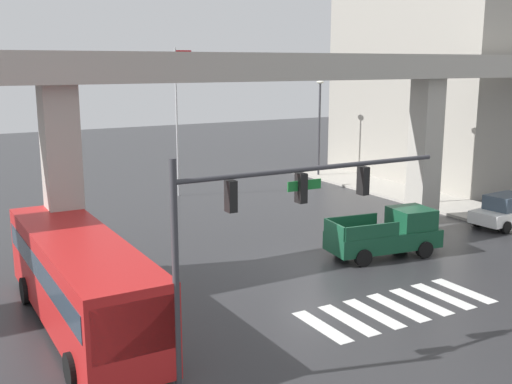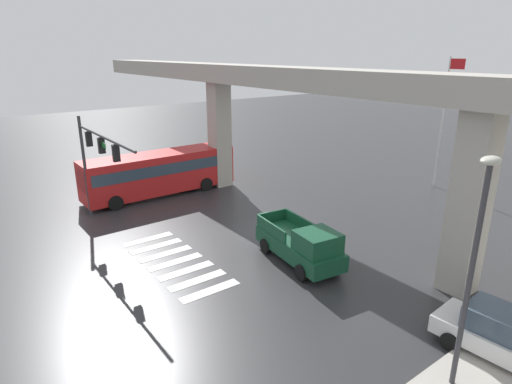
% 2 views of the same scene
% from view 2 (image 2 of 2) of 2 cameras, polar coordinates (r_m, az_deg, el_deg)
% --- Properties ---
extents(ground_plane, '(120.00, 120.00, 0.00)m').
position_cam_2_polar(ground_plane, '(24.15, 1.30, -5.64)').
color(ground_plane, '#2D2D30').
extents(crosswalk_stripes, '(7.15, 2.80, 0.01)m').
position_cam_2_polar(crosswalk_stripes, '(21.49, -10.71, -9.13)').
color(crosswalk_stripes, silver).
rests_on(crosswalk_stripes, ground).
extents(elevated_overpass, '(55.19, 2.48, 8.93)m').
position_cam_2_polar(elevated_overpass, '(24.15, 7.24, 13.21)').
color(elevated_overpass, '#ADA89E').
rests_on(elevated_overpass, ground).
extents(pickup_truck, '(5.31, 2.58, 2.08)m').
position_cam_2_polar(pickup_truck, '(20.65, 6.18, -7.05)').
color(pickup_truck, '#14472D').
rests_on(pickup_truck, ground).
extents(city_bus, '(2.87, 10.82, 2.99)m').
position_cam_2_polar(city_bus, '(31.05, -12.67, 2.75)').
color(city_bus, red).
rests_on(city_bus, ground).
extents(sedan_white, '(4.43, 2.22, 1.72)m').
position_cam_2_polar(sedan_white, '(16.96, 30.05, -16.24)').
color(sedan_white, silver).
rests_on(sedan_white, ground).
extents(traffic_signal_mast, '(8.69, 0.32, 6.20)m').
position_cam_2_polar(traffic_signal_mast, '(25.11, -20.54, 5.10)').
color(traffic_signal_mast, '#38383D').
rests_on(traffic_signal_mast, ground).
extents(street_lamp_near_corner, '(0.44, 0.70, 7.24)m').
position_cam_2_polar(street_lamp_near_corner, '(13.24, 27.09, -7.08)').
color(street_lamp_near_corner, '#38383D').
rests_on(street_lamp_near_corner, ground).
extents(flagpole, '(1.16, 0.12, 9.44)m').
position_cam_2_polar(flagpole, '(34.12, 23.78, 9.52)').
color(flagpole, silver).
rests_on(flagpole, ground).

